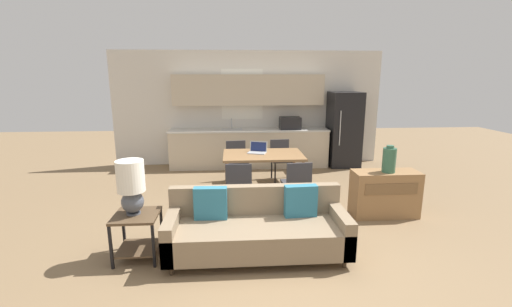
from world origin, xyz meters
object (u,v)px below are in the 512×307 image
object	(u,v)px
credenza	(385,194)
dining_chair_far_left	(237,159)
dining_chair_near_left	(239,184)
couch	(257,228)
laptop	(258,150)
table_lamp	(131,185)
dining_chair_far_right	(281,157)
refrigerator	(344,129)
dining_chair_near_right	(297,182)
side_table	(137,228)
dining_table	(263,157)
vase	(389,160)

from	to	relation	value
credenza	dining_chair_far_left	xyz separation A→B (m)	(-2.24, 1.92, 0.12)
credenza	dining_chair_near_left	world-z (taller)	dining_chair_near_left
couch	laptop	bearing A→B (deg)	85.43
table_lamp	dining_chair_far_right	bearing A→B (deg)	54.13
refrigerator	dining_chair_near_right	world-z (taller)	refrigerator
table_lamp	dining_chair_far_left	world-z (taller)	table_lamp
table_lamp	refrigerator	bearing A→B (deg)	46.59
refrigerator	table_lamp	world-z (taller)	refrigerator
side_table	table_lamp	world-z (taller)	table_lamp
refrigerator	dining_chair_far_left	bearing A→B (deg)	-156.51
credenza	dining_chair_far_right	size ratio (longest dim) A/B	1.21
couch	dining_chair_far_right	distance (m)	3.09
credenza	refrigerator	bearing A→B (deg)	83.89
credenza	dining_chair_far_left	bearing A→B (deg)	139.39
dining_chair_far_left	dining_chair_near_left	distance (m)	1.63
table_lamp	dining_chair_near_left	distance (m)	1.85
dining_chair_far_left	laptop	world-z (taller)	laptop
couch	laptop	xyz separation A→B (m)	(0.18, 2.25, 0.48)
dining_table	side_table	bearing A→B (deg)	-127.96
dining_table	dining_chair_far_right	bearing A→B (deg)	62.35
table_lamp	vase	world-z (taller)	table_lamp
credenza	vase	distance (m)	0.54
refrigerator	credenza	distance (m)	3.10
dining_chair_far_left	couch	bearing A→B (deg)	-93.16
vase	laptop	xyz separation A→B (m)	(-1.87, 1.28, -0.10)
refrigerator	couch	bearing A→B (deg)	-120.39
dining_chair_far_right	dining_chair_near_right	world-z (taller)	same
dining_chair_far_right	dining_chair_near_left	distance (m)	1.94
table_lamp	dining_chair_far_right	size ratio (longest dim) A/B	0.78
table_lamp	dining_chair_near_right	distance (m)	2.56
dining_table	dining_chair_near_right	size ratio (longest dim) A/B	1.73
table_lamp	vase	size ratio (longest dim) A/B	1.57
couch	credenza	size ratio (longest dim) A/B	2.14
refrigerator	laptop	bearing A→B (deg)	-140.73
refrigerator	dining_chair_far_right	world-z (taller)	refrigerator
dining_chair_far_left	credenza	bearing A→B (deg)	-47.57
side_table	laptop	size ratio (longest dim) A/B	1.43
dining_table	dining_chair_far_left	size ratio (longest dim) A/B	1.73
refrigerator	vase	distance (m)	3.08
dining_table	vase	size ratio (longest dim) A/B	3.49
side_table	dining_chair_far_right	xyz separation A→B (m)	(2.13, 3.02, 0.10)
table_lamp	dining_table	bearing A→B (deg)	51.23
couch	dining_chair_far_right	world-z (taller)	dining_chair_far_right
credenza	dining_chair_far_right	distance (m)	2.40
table_lamp	dining_chair_far_left	distance (m)	3.20
dining_chair_far_left	dining_chair_near_right	distance (m)	1.88
refrigerator	side_table	xyz separation A→B (m)	(-3.78, -4.06, -0.51)
table_lamp	dining_chair_far_right	world-z (taller)	table_lamp
couch	credenza	distance (m)	2.28
dining_chair_far_left	dining_chair_far_right	world-z (taller)	same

